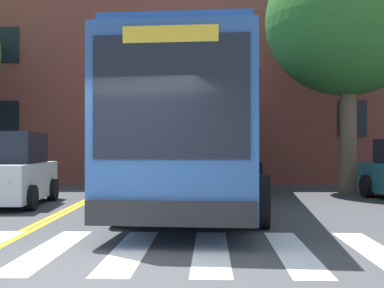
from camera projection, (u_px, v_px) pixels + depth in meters
name	position (u px, v px, depth m)	size (l,w,h in m)	color
ground_plane	(88.00, 274.00, 6.23)	(120.00, 120.00, 0.00)	#424244
crosswalk	(170.00, 251.00, 7.61)	(11.04, 3.61, 0.01)	white
lane_line_yellow_inner	(120.00, 183.00, 21.62)	(0.12, 36.00, 0.01)	gold
lane_line_yellow_outer	(124.00, 183.00, 21.62)	(0.12, 36.00, 0.01)	gold
city_bus	(207.00, 132.00, 13.62)	(3.83, 12.45, 3.48)	#2D5699
car_white_near_lane	(7.00, 172.00, 13.52)	(2.18, 3.84, 1.86)	white
traffic_light_overhead	(192.00, 77.00, 14.38)	(0.35, 4.31, 4.95)	#28282D
street_tree_curbside_large	(348.00, 20.00, 17.07)	(7.30, 7.40, 8.02)	brown
building_facade	(181.00, 67.00, 24.88)	(34.00, 8.13, 10.37)	brown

